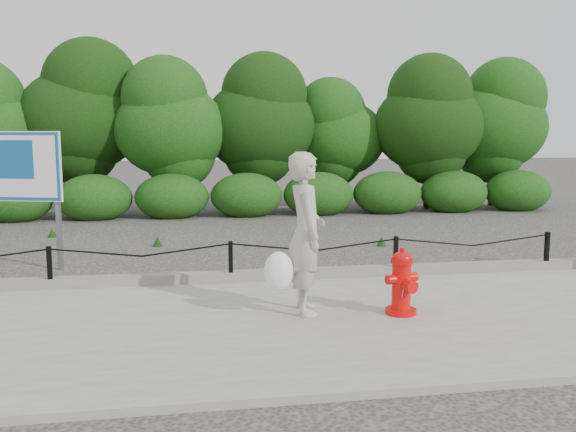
% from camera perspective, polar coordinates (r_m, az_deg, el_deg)
% --- Properties ---
extents(ground, '(90.00, 90.00, 0.00)m').
position_cam_1_polar(ground, '(8.97, -5.35, -6.64)').
color(ground, '#2D2B28').
rests_on(ground, ground).
extents(sidewalk, '(14.00, 4.00, 0.08)m').
position_cam_1_polar(sidewalk, '(7.04, -4.16, -10.30)').
color(sidewalk, gray).
rests_on(sidewalk, ground).
extents(curb, '(14.00, 0.22, 0.14)m').
position_cam_1_polar(curb, '(8.98, -5.39, -5.63)').
color(curb, slate).
rests_on(curb, sidewalk).
extents(chain_barrier, '(10.06, 0.06, 0.60)m').
position_cam_1_polar(chain_barrier, '(8.87, -5.39, -3.78)').
color(chain_barrier, black).
rests_on(chain_barrier, sidewalk).
extents(treeline, '(20.50, 3.74, 4.76)m').
position_cam_1_polar(treeline, '(17.65, -6.74, 8.88)').
color(treeline, black).
rests_on(treeline, ground).
extents(fire_hydrant, '(0.46, 0.47, 0.79)m').
position_cam_1_polar(fire_hydrant, '(7.39, 10.61, -6.17)').
color(fire_hydrant, red).
rests_on(fire_hydrant, sidewalk).
extents(pedestrian, '(0.77, 0.72, 1.93)m').
position_cam_1_polar(pedestrian, '(7.21, 1.52, -1.85)').
color(pedestrian, '#B1AA98').
rests_on(pedestrian, sidewalk).
extents(advertising_sign, '(1.36, 0.52, 2.26)m').
position_cam_1_polar(advertising_sign, '(10.78, -23.74, 3.74)').
color(advertising_sign, slate).
rests_on(advertising_sign, ground).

